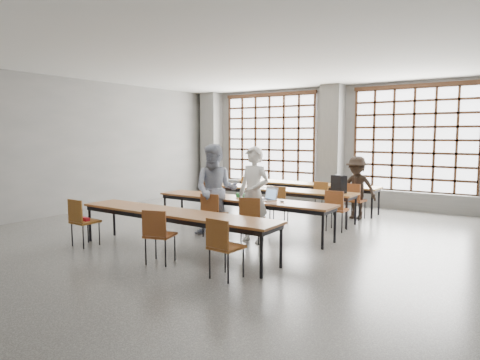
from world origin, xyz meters
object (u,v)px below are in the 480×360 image
desk_row_c (242,201)px  chair_front_left (213,210)px  desk_row_a (305,185)px  chair_near_left (81,218)px  chair_back_right (354,197)px  red_pouch (85,219)px  chair_back_left (249,189)px  backpack (339,184)px  desk_row_b (276,191)px  student_male (254,195)px  chair_near_right (223,242)px  plastic_bag (338,179)px  chair_mid_centre (278,201)px  chair_near_mid (158,231)px  student_back (357,188)px  chair_mid_left (208,194)px  chair_front_right (251,215)px  desk_row_d (174,215)px  chair_mid_right (336,206)px  laptop_back (356,183)px  green_box (242,195)px  chair_back_mid (323,195)px  phone (247,199)px  student_female (216,190)px  laptop_front (268,197)px  mouse (282,201)px

desk_row_c → chair_front_left: bearing=-114.6°
desk_row_a → chair_near_left: size_ratio=4.55×
chair_back_right → red_pouch: (-3.26, -5.19, -0.04)m
chair_back_left → backpack: 3.05m
desk_row_b → student_male: (0.83, -2.35, 0.25)m
chair_near_right → plastic_bag: size_ratio=3.08×
chair_back_left → chair_mid_centre: size_ratio=1.00×
desk_row_a → chair_back_right: size_ratio=4.55×
chair_near_mid → student_back: size_ratio=0.58×
chair_mid_left → chair_front_right: 3.09m
backpack → chair_mid_centre: bearing=-125.8°
desk_row_d → chair_near_left: bearing=-159.7°
chair_near_left → backpack: (3.17, 4.46, 0.39)m
chair_near_mid → chair_mid_right: bearing=69.0°
desk_row_d → chair_front_right: size_ratio=4.55×
chair_mid_centre → chair_front_right: (0.44, -1.85, 0.00)m
chair_mid_left → chair_mid_centre: 2.04m
laptop_back → red_pouch: (-3.03, -5.93, -0.29)m
chair_front_right → green_box: bearing=133.7°
plastic_bag → chair_back_mid: bearing=-99.1°
chair_back_left → phone: 3.30m
student_back → plastic_bag: bearing=145.0°
chair_back_right → chair_mid_left: (-3.31, -1.49, 0.00)m
desk_row_b → chair_near_mid: chair_near_mid is taller
chair_mid_right → student_male: (-0.97, -1.72, 0.37)m
chair_mid_centre → student_female: size_ratio=0.47×
chair_near_mid → chair_back_right: bearing=75.8°
desk_row_d → chair_mid_left: bearing=119.0°
student_male → chair_front_left: bearing=-166.8°
red_pouch → chair_mid_centre: bearing=61.8°
chair_mid_right → laptop_front: (-1.00, -1.11, 0.25)m
chair_mid_centre → mouse: bearing=-58.3°
chair_back_right → chair_mid_centre: (-1.27, -1.48, 0.00)m
phone → mouse: bearing=5.9°
chair_mid_left → red_pouch: 3.71m
chair_mid_right → chair_near_mid: 4.05m
chair_near_left → chair_near_mid: size_ratio=1.00×
green_box → chair_near_left: bearing=-123.5°
chair_back_left → chair_front_left: (1.27, -3.33, 0.00)m
student_back → red_pouch: 6.25m
chair_mid_centre → chair_near_mid: (-0.06, -3.78, 0.00)m
red_pouch → laptop_front: bearing=47.5°
chair_mid_left → chair_near_mid: same height
mouse → green_box: (-1.00, 0.10, 0.03)m
desk_row_c → student_back: bearing=62.7°
plastic_bag → laptop_back: bearing=7.1°
chair_front_left → backpack: (1.65, 2.52, 0.39)m
desk_row_a → phone: (0.32, -3.43, 0.07)m
laptop_back → green_box: 3.60m
chair_mid_left → chair_near_right: 4.99m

